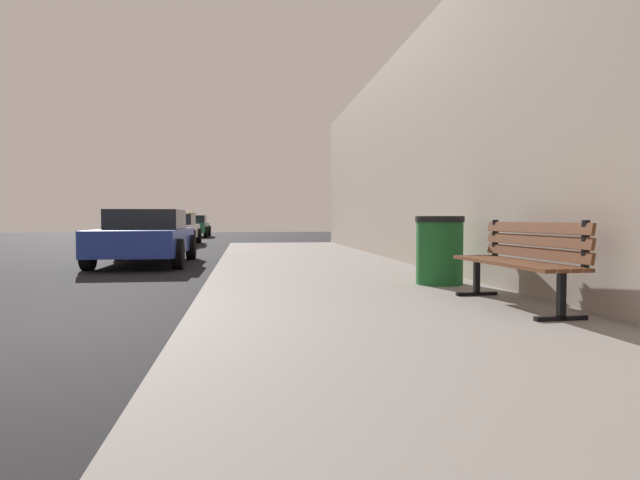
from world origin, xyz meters
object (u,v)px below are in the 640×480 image
car_blue (146,236)px  car_green (192,226)px  trash_bin (439,250)px  car_white (174,229)px  bench (522,256)px

car_blue → car_green: (-0.82, 19.58, -0.00)m
trash_bin → car_blue: size_ratio=0.22×
trash_bin → car_white: 16.73m
car_blue → car_white: 9.90m
car_blue → car_white: bearing=-86.5°
bench → car_green: 28.06m
bench → car_white: 18.63m
trash_bin → car_blue: (-4.97, 5.90, 0.02)m
bench → car_green: car_green is taller
bench → car_blue: bearing=120.5°
bench → trash_bin: (-0.17, 1.95, -0.04)m
trash_bin → car_green: size_ratio=0.23×
car_white → car_green: size_ratio=1.09×
car_white → car_green: bearing=-88.7°
car_white → bench: bearing=107.9°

